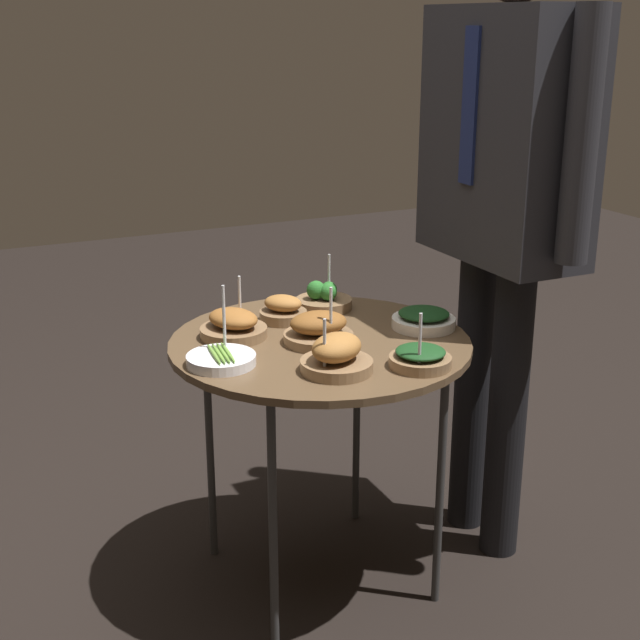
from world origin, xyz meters
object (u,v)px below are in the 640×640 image
at_px(bowl_roast_back_left, 283,310).
at_px(waiter_figure, 505,167).
at_px(bowl_asparagus_front_left, 221,359).
at_px(serving_cart, 320,356).
at_px(bowl_broccoli_mid_right, 324,299).
at_px(bowl_roast_front_right, 319,330).
at_px(bowl_roast_near_rim, 233,326).
at_px(bowl_roast_front_center, 337,356).
at_px(bowl_spinach_mid_left, 424,319).
at_px(bowl_spinach_far_rim, 420,358).

bearing_deg(bowl_roast_back_left, waiter_figure, 70.42).
bearing_deg(bowl_asparagus_front_left, waiter_figure, 92.79).
xyz_separation_m(serving_cart, bowl_roast_back_left, (-0.17, -0.02, 0.07)).
bearing_deg(bowl_broccoli_mid_right, bowl_roast_front_right, -28.23).
xyz_separation_m(bowl_roast_front_right, bowl_asparagus_front_left, (0.04, -0.25, -0.02)).
relative_size(bowl_roast_back_left, bowl_roast_near_rim, 0.76).
bearing_deg(bowl_roast_near_rim, bowl_roast_front_right, 54.22).
relative_size(bowl_broccoli_mid_right, bowl_roast_near_rim, 0.92).
xyz_separation_m(bowl_roast_front_center, bowl_spinach_mid_left, (-0.17, 0.32, -0.01)).
height_order(bowl_spinach_far_rim, bowl_asparagus_front_left, bowl_asparagus_front_left).
bearing_deg(serving_cart, bowl_roast_back_left, -172.33).
height_order(bowl_spinach_far_rim, bowl_spinach_mid_left, bowl_spinach_far_rim).
relative_size(bowl_roast_front_center, bowl_roast_near_rim, 1.01).
bearing_deg(bowl_roast_back_left, bowl_roast_front_center, -4.77).
bearing_deg(bowl_spinach_far_rim, bowl_spinach_mid_left, 146.83).
bearing_deg(bowl_asparagus_front_left, bowl_spinach_mid_left, 92.71).
height_order(serving_cart, bowl_roast_front_right, bowl_roast_front_right).
distance_m(serving_cart, bowl_asparagus_front_left, 0.27).
height_order(bowl_spinach_far_rim, bowl_roast_front_right, bowl_roast_front_right).
bearing_deg(bowl_broccoli_mid_right, bowl_roast_front_center, -22.01).
distance_m(bowl_roast_front_center, bowl_roast_back_left, 0.37).
xyz_separation_m(bowl_broccoli_mid_right, bowl_spinach_mid_left, (0.24, 0.16, -0.00)).
distance_m(bowl_spinach_far_rim, bowl_roast_back_left, 0.44).
bearing_deg(bowl_spinach_mid_left, bowl_broccoli_mid_right, -147.24).
distance_m(bowl_roast_front_right, bowl_spinach_mid_left, 0.28).
relative_size(bowl_roast_front_center, bowl_spinach_far_rim, 1.18).
distance_m(bowl_roast_back_left, bowl_spinach_mid_left, 0.35).
xyz_separation_m(bowl_roast_front_center, bowl_roast_front_right, (-0.18, 0.04, -0.00)).
relative_size(bowl_spinach_far_rim, bowl_roast_back_left, 1.12).
bearing_deg(bowl_roast_near_rim, bowl_roast_front_center, 22.48).
distance_m(bowl_asparagus_front_left, bowl_roast_back_left, 0.33).
bearing_deg(waiter_figure, bowl_roast_front_center, -71.67).
relative_size(bowl_broccoli_mid_right, bowl_roast_front_right, 0.90).
xyz_separation_m(bowl_broccoli_mid_right, bowl_roast_near_rim, (0.11, -0.29, 0.00)).
distance_m(bowl_roast_front_center, bowl_asparagus_front_left, 0.26).
height_order(serving_cart, bowl_asparagus_front_left, bowl_asparagus_front_left).
bearing_deg(serving_cart, bowl_broccoli_mid_right, 152.37).
xyz_separation_m(serving_cart, bowl_broccoli_mid_right, (-0.22, 0.11, 0.07)).
xyz_separation_m(bowl_spinach_far_rim, bowl_asparagus_front_left, (-0.20, -0.39, -0.01)).
height_order(bowl_spinach_mid_left, bowl_roast_near_rim, bowl_roast_near_rim).
xyz_separation_m(bowl_asparagus_front_left, bowl_spinach_mid_left, (-0.03, 0.53, 0.01)).
bearing_deg(waiter_figure, bowl_roast_front_right, -90.00).
xyz_separation_m(bowl_broccoli_mid_right, bowl_roast_front_center, (0.41, -0.17, 0.01)).
bearing_deg(serving_cart, bowl_roast_near_rim, -120.79).
relative_size(bowl_roast_front_center, bowl_roast_front_right, 0.98).
relative_size(bowl_roast_front_center, bowl_asparagus_front_left, 0.96).
distance_m(bowl_asparagus_front_left, waiter_figure, 0.84).
bearing_deg(waiter_figure, bowl_spinach_mid_left, -87.01).
bearing_deg(bowl_roast_back_left, bowl_broccoli_mid_right, 109.29).
bearing_deg(bowl_broccoli_mid_right, bowl_spinach_mid_left, 32.76).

